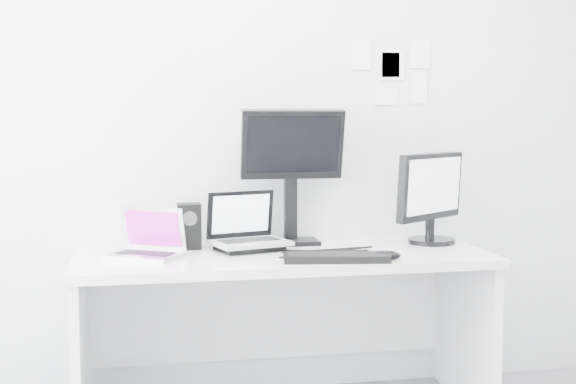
# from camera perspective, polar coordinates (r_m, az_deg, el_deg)

# --- Properties ---
(back_wall) EXTENTS (3.60, 0.00, 3.60)m
(back_wall) POSITION_cam_1_polar(r_m,az_deg,el_deg) (3.78, -1.40, 5.80)
(back_wall) COLOR silver
(back_wall) RESTS_ON ground
(desk) EXTENTS (1.80, 0.70, 0.73)m
(desk) POSITION_cam_1_polar(r_m,az_deg,el_deg) (3.57, -0.38, -10.18)
(desk) COLOR silver
(desk) RESTS_ON ground
(macbook) EXTENTS (0.37, 0.34, 0.22)m
(macbook) POSITION_cam_1_polar(r_m,az_deg,el_deg) (3.40, -10.32, -2.86)
(macbook) COLOR #B3B2B7
(macbook) RESTS_ON desk
(speaker) EXTENTS (0.12, 0.12, 0.21)m
(speaker) POSITION_cam_1_polar(r_m,az_deg,el_deg) (3.61, -7.10, -2.45)
(speaker) COLOR black
(speaker) RESTS_ON desk
(dell_laptop) EXTENTS (0.38, 0.33, 0.27)m
(dell_laptop) POSITION_cam_1_polar(r_m,az_deg,el_deg) (3.53, -2.72, -2.07)
(dell_laptop) COLOR #9EA1A5
(dell_laptop) RESTS_ON desk
(rear_monitor) EXTENTS (0.48, 0.18, 0.65)m
(rear_monitor) POSITION_cam_1_polar(r_m,az_deg,el_deg) (3.69, 0.26, 1.20)
(rear_monitor) COLOR black
(rear_monitor) RESTS_ON desk
(samsung_monitor) EXTENTS (0.52, 0.46, 0.44)m
(samsung_monitor) POSITION_cam_1_polar(r_m,az_deg,el_deg) (3.79, 10.30, -0.34)
(samsung_monitor) COLOR black
(samsung_monitor) RESTS_ON desk
(keyboard) EXTENTS (0.45, 0.22, 0.03)m
(keyboard) POSITION_cam_1_polar(r_m,az_deg,el_deg) (3.30, 3.47, -4.71)
(keyboard) COLOR black
(keyboard) RESTS_ON desk
(mouse) EXTENTS (0.14, 0.12, 0.04)m
(mouse) POSITION_cam_1_polar(r_m,az_deg,el_deg) (3.34, 7.06, -4.52)
(mouse) COLOR black
(mouse) RESTS_ON desk
(wall_note_0) EXTENTS (0.10, 0.00, 0.14)m
(wall_note_0) POSITION_cam_1_polar(r_m,az_deg,el_deg) (3.89, 5.25, 9.75)
(wall_note_0) COLOR white
(wall_note_0) RESTS_ON back_wall
(wall_note_1) EXTENTS (0.09, 0.00, 0.13)m
(wall_note_1) POSITION_cam_1_polar(r_m,az_deg,el_deg) (3.93, 7.37, 9.10)
(wall_note_1) COLOR white
(wall_note_1) RESTS_ON back_wall
(wall_note_2) EXTENTS (0.10, 0.00, 0.14)m
(wall_note_2) POSITION_cam_1_polar(r_m,az_deg,el_deg) (3.99, 9.45, 9.74)
(wall_note_2) COLOR white
(wall_note_2) RESTS_ON back_wall
(wall_note_3) EXTENTS (0.11, 0.00, 0.08)m
(wall_note_3) POSITION_cam_1_polar(r_m,az_deg,el_deg) (3.92, 7.06, 6.77)
(wall_note_3) COLOR white
(wall_note_3) RESTS_ON back_wall
(wall_note_4) EXTENTS (0.08, 0.00, 0.15)m
(wall_note_4) POSITION_cam_1_polar(r_m,az_deg,el_deg) (3.98, 9.37, 7.35)
(wall_note_4) COLOR white
(wall_note_4) RESTS_ON back_wall
(wall_note_5) EXTENTS (0.12, 0.00, 0.13)m
(wall_note_5) POSITION_cam_1_polar(r_m,az_deg,el_deg) (3.93, 7.52, 8.92)
(wall_note_5) COLOR white
(wall_note_5) RESTS_ON back_wall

